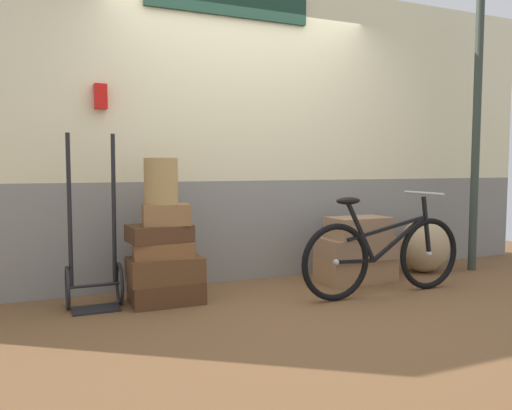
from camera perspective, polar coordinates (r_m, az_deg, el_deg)
name	(u,v)px	position (r m, az deg, el deg)	size (l,w,h in m)	color
ground	(281,303)	(4.07, 2.92, -11.23)	(8.81, 5.20, 0.06)	brown
station_building	(243,131)	(4.71, -1.52, 8.49)	(6.81, 0.74, 2.79)	gray
suitcase_0	(166,292)	(4.02, -10.31, -9.80)	(0.55, 0.40, 0.17)	#4C2D19
suitcase_1	(165,270)	(3.96, -10.42, -7.33)	(0.56, 0.35, 0.19)	brown
suitcase_2	(163,249)	(3.94, -10.68, -5.06)	(0.45, 0.33, 0.12)	brown
suitcase_3	(159,233)	(3.94, -11.08, -3.21)	(0.47, 0.34, 0.13)	#4C2D19
suitcase_4	(166,215)	(3.90, -10.33, -1.09)	(0.35, 0.25, 0.16)	olive
suitcase_5	(356,269)	(4.76, 11.40, -7.29)	(0.70, 0.39, 0.22)	#9E754C
suitcase_6	(356,248)	(4.71, 11.47, -4.87)	(0.68, 0.40, 0.20)	#937051
suitcase_7	(358,228)	(4.65, 11.73, -2.56)	(0.55, 0.35, 0.19)	#937051
wicker_basket	(161,181)	(3.89, -10.89, 2.72)	(0.26, 0.26, 0.36)	#A8844C
luggage_trolley	(94,270)	(3.98, -18.19, -7.09)	(0.41, 0.38, 1.32)	black
burlap_sack	(424,245)	(5.31, 18.82, -4.42)	(0.52, 0.44, 0.54)	tan
bicycle	(384,255)	(4.27, 14.55, -5.55)	(1.58, 0.46, 0.85)	black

